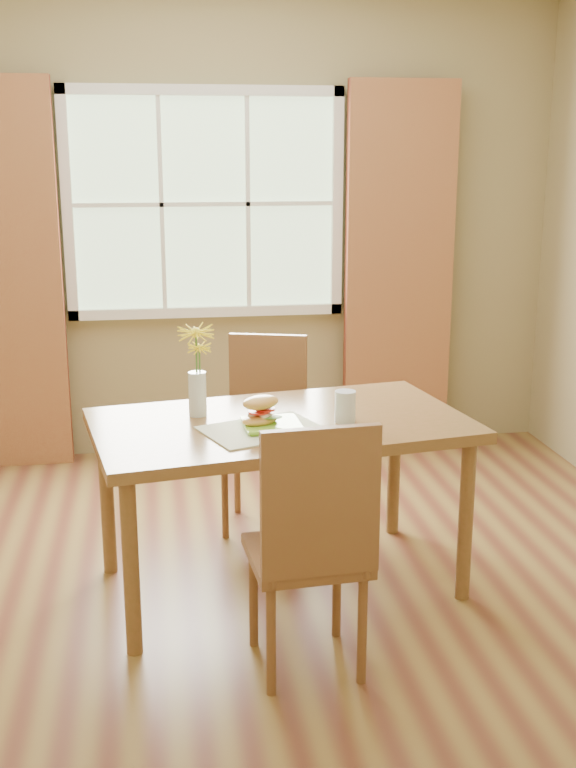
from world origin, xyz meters
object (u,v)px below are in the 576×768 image
(dining_table, at_px, (281,438))
(water_glass, at_px, (345,407))
(chair_near, at_px, (312,539))
(chair_far, at_px, (265,423))
(croissant_sandwich, at_px, (260,411))
(flower_vase, at_px, (197,362))

(dining_table, bearing_deg, water_glass, -23.22)
(chair_near, bearing_deg, water_glass, 64.63)
(chair_far, relative_size, croissant_sandwich, 4.84)
(chair_far, bearing_deg, water_glass, -56.68)
(croissant_sandwich, relative_size, flower_vase, 0.50)
(water_glass, bearing_deg, dining_table, 166.07)
(flower_vase, bearing_deg, croissant_sandwich, -43.38)
(flower_vase, bearing_deg, dining_table, -19.11)
(dining_table, height_order, croissant_sandwich, croissant_sandwich)
(croissant_sandwich, bearing_deg, chair_far, 53.34)
(chair_far, bearing_deg, dining_table, -75.54)
(dining_table, height_order, chair_near, chair_near)
(croissant_sandwich, xyz_separation_m, flower_vase, (-0.23, 0.22, 0.15))
(chair_far, xyz_separation_m, water_glass, (0.23, -0.76, 0.29))
(water_glass, bearing_deg, chair_far, 107.00)
(flower_vase, bearing_deg, chair_far, 58.89)
(dining_table, bearing_deg, chair_far, 78.85)
(chair_near, distance_m, chair_far, 1.40)
(chair_far, distance_m, water_glass, 0.85)
(flower_vase, bearing_deg, water_glass, -16.88)
(chair_far, relative_size, flower_vase, 2.44)
(chair_near, relative_size, chair_far, 1.03)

